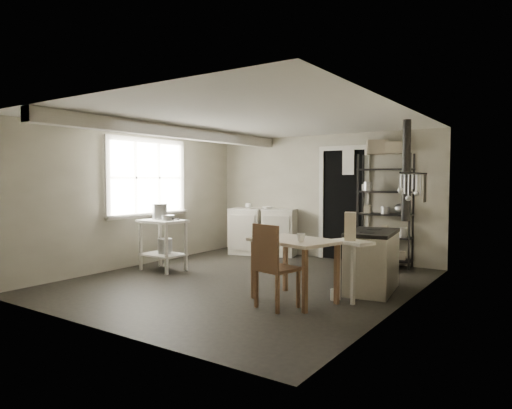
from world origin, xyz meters
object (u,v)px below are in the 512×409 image
Objects in this scene: base_cabinets at (264,231)px; flour_sack at (374,255)px; prep_table at (163,246)px; shelf_rack at (385,210)px; chair at (277,266)px; stockpot at (159,212)px; stove at (372,258)px; work_table at (294,270)px.

base_cabinets is 2.58× the size of flour_sack.
base_cabinets is at bearing 78.30° from prep_table.
shelf_rack is 1.95× the size of chair.
prep_table is 0.57m from stockpot.
shelf_rack is (2.37, 0.12, 0.49)m from base_cabinets.
chair is at bearing -16.66° from prep_table.
flour_sack is at bearing 99.91° from stove.
prep_table is at bearing -144.62° from flour_sack.
base_cabinets is at bearing 73.78° from stockpot.
shelf_rack is at bearing 84.60° from flour_sack.
prep_table is at bearing -117.50° from base_cabinets.
prep_table is 0.43× the size of shelf_rack.
shelf_rack is 0.81m from flour_sack.
chair reaches higher than base_cabinets.
stockpot reaches higher than stove.
flour_sack is at bearing -99.83° from shelf_rack.
base_cabinets reaches higher than stove.
stove is 1.90× the size of flour_sack.
shelf_rack is at bearing 86.54° from work_table.
stove is at bearing 78.33° from chair.
work_table is at bearing -10.41° from stockpot.
stove is at bearing 9.95° from prep_table.
stove reaches higher than flour_sack.
shelf_rack is 3.21m from chair.
stove reaches higher than work_table.
shelf_rack is 1.92m from stove.
chair is (2.65, -0.79, 0.08)m from prep_table.
stockpot reaches higher than chair.
flour_sack is at bearing 32.71° from stockpot.
base_cabinets reaches higher than flour_sack.
shelf_rack reaches higher than stockpot.
prep_table is at bearing -144.50° from shelf_rack.
base_cabinets is at bearing 138.50° from chair.
stockpot is 3.51m from stove.
base_cabinets is at bearing 173.63° from flour_sack.
base_cabinets is at bearing 129.36° from work_table.
prep_table is 0.84× the size of chair.
base_cabinets is at bearing 178.58° from shelf_rack.
stockpot is 0.26× the size of stove.
shelf_rack is at bearing 99.42° from chair.
shelf_rack is 2.87m from work_table.
stockpot is 3.78m from shelf_rack.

